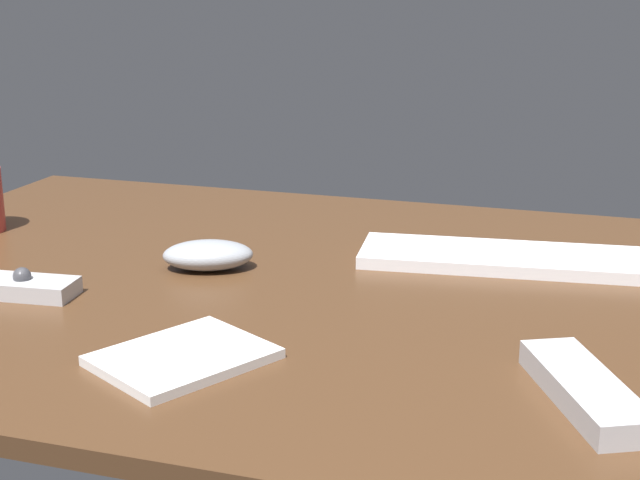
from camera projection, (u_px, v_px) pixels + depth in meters
The scene contains 6 objects.
desk at pixel (382, 299), 105.55cm from camera, with size 140.00×84.00×2.00cm, color #4C301C.
keyboard at pixel (531, 259), 114.05cm from camera, with size 41.69×11.48×1.52cm, color white.
computer_mouse at pixel (208, 255), 112.47cm from camera, with size 10.91×6.69×3.51cm, color #999EA5.
media_remote at pixel (0, 285), 104.08cm from camera, with size 18.28×6.71×3.27cm.
tv_remote at pixel (585, 390), 78.01cm from camera, with size 17.08×5.19×2.24cm, color #B7B7BC.
notepad at pixel (183, 357), 86.15cm from camera, with size 14.95×11.74×0.94cm, color silver.
Camera 1 is at (23.07, -96.96, 37.09)cm, focal length 52.23 mm.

